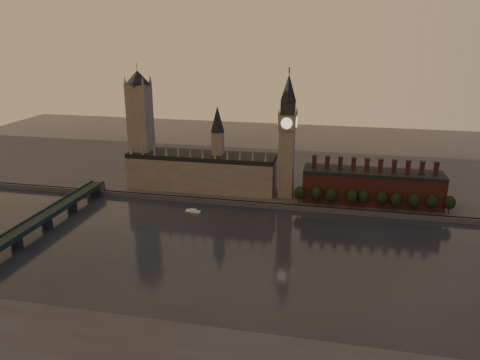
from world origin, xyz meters
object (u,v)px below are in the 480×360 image
(victoria_tower, at_px, (141,125))
(river_boat, at_px, (193,211))
(big_ben, at_px, (287,135))
(westminster_bridge, at_px, (29,228))

(victoria_tower, xyz_separation_m, river_boat, (61.23, -46.72, -58.15))
(big_ben, relative_size, westminster_bridge, 0.54)
(river_boat, bearing_deg, victoria_tower, 151.98)
(big_ben, relative_size, river_boat, 8.51)
(big_ben, height_order, westminster_bridge, big_ben)
(victoria_tower, bearing_deg, westminster_bridge, -106.56)
(victoria_tower, distance_m, river_boat, 96.51)
(westminster_bridge, distance_m, river_boat, 119.76)
(big_ben, distance_m, river_boat, 97.95)
(victoria_tower, distance_m, big_ben, 130.12)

